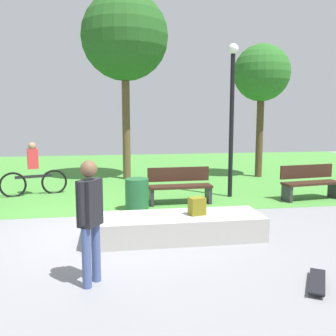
{
  "coord_description": "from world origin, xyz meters",
  "views": [
    {
      "loc": [
        0.02,
        -7.11,
        2.23
      ],
      "look_at": [
        1.18,
        0.16,
        1.18
      ],
      "focal_mm": 39.81,
      "sensor_mm": 36.0,
      "label": 1
    }
  ],
  "objects_px": {
    "skater_performing_trick": "(90,213)",
    "skateboard_by_ledge": "(317,281)",
    "tree_leaning_ash": "(262,74)",
    "tree_broad_elm": "(125,38)",
    "park_bench_by_oak": "(180,185)",
    "backpack_on_ledge": "(197,206)",
    "concrete_ledge": "(175,227)",
    "park_bench_center_lawn": "(310,181)",
    "lamp_post": "(232,105)",
    "trash_bin": "(137,195)",
    "cyclist_on_bicycle": "(33,173)"
  },
  "relations": [
    {
      "from": "skater_performing_trick",
      "to": "skateboard_by_ledge",
      "type": "relative_size",
      "value": 2.12
    },
    {
      "from": "tree_leaning_ash",
      "to": "tree_broad_elm",
      "type": "relative_size",
      "value": 0.75
    },
    {
      "from": "park_bench_by_oak",
      "to": "backpack_on_ledge",
      "type": "bearing_deg",
      "value": -94.09
    },
    {
      "from": "concrete_ledge",
      "to": "park_bench_center_lawn",
      "type": "height_order",
      "value": "park_bench_center_lawn"
    },
    {
      "from": "backpack_on_ledge",
      "to": "park_bench_by_oak",
      "type": "bearing_deg",
      "value": 70.8
    },
    {
      "from": "skater_performing_trick",
      "to": "tree_broad_elm",
      "type": "xyz_separation_m",
      "value": [
        0.86,
        8.23,
        3.84
      ]
    },
    {
      "from": "skateboard_by_ledge",
      "to": "lamp_post",
      "type": "relative_size",
      "value": 0.19
    },
    {
      "from": "tree_leaning_ash",
      "to": "lamp_post",
      "type": "xyz_separation_m",
      "value": [
        -2.1,
        -3.07,
        -1.16
      ]
    },
    {
      "from": "backpack_on_ledge",
      "to": "trash_bin",
      "type": "bearing_deg",
      "value": 98.49
    },
    {
      "from": "lamp_post",
      "to": "backpack_on_ledge",
      "type": "bearing_deg",
      "value": -117.77
    },
    {
      "from": "trash_bin",
      "to": "park_bench_center_lawn",
      "type": "bearing_deg",
      "value": 5.86
    },
    {
      "from": "skater_performing_trick",
      "to": "skateboard_by_ledge",
      "type": "bearing_deg",
      "value": -10.14
    },
    {
      "from": "backpack_on_ledge",
      "to": "tree_leaning_ash",
      "type": "bearing_deg",
      "value": 43.8
    },
    {
      "from": "lamp_post",
      "to": "cyclist_on_bicycle",
      "type": "xyz_separation_m",
      "value": [
        -5.37,
        1.05,
        -1.86
      ]
    },
    {
      "from": "concrete_ledge",
      "to": "tree_broad_elm",
      "type": "bearing_deg",
      "value": 94.82
    },
    {
      "from": "park_bench_by_oak",
      "to": "lamp_post",
      "type": "xyz_separation_m",
      "value": [
        1.52,
        0.57,
        2.01
      ]
    },
    {
      "from": "skateboard_by_ledge",
      "to": "cyclist_on_bicycle",
      "type": "relative_size",
      "value": 0.44
    },
    {
      "from": "tree_leaning_ash",
      "to": "park_bench_by_oak",
      "type": "bearing_deg",
      "value": -134.87
    },
    {
      "from": "trash_bin",
      "to": "skater_performing_trick",
      "type": "bearing_deg",
      "value": -103.18
    },
    {
      "from": "concrete_ledge",
      "to": "tree_broad_elm",
      "type": "relative_size",
      "value": 0.51
    },
    {
      "from": "skater_performing_trick",
      "to": "cyclist_on_bicycle",
      "type": "xyz_separation_m",
      "value": [
        -1.84,
        5.94,
        -0.33
      ]
    },
    {
      "from": "concrete_ledge",
      "to": "tree_leaning_ash",
      "type": "height_order",
      "value": "tree_leaning_ash"
    },
    {
      "from": "skater_performing_trick",
      "to": "trash_bin",
      "type": "height_order",
      "value": "skater_performing_trick"
    },
    {
      "from": "backpack_on_ledge",
      "to": "park_bench_by_oak",
      "type": "relative_size",
      "value": 0.2
    },
    {
      "from": "tree_broad_elm",
      "to": "cyclist_on_bicycle",
      "type": "bearing_deg",
      "value": -139.75
    },
    {
      "from": "park_bench_center_lawn",
      "to": "trash_bin",
      "type": "height_order",
      "value": "park_bench_center_lawn"
    },
    {
      "from": "park_bench_center_lawn",
      "to": "concrete_ledge",
      "type": "bearing_deg",
      "value": -147.7
    },
    {
      "from": "tree_leaning_ash",
      "to": "concrete_ledge",
      "type": "bearing_deg",
      "value": -123.75
    },
    {
      "from": "park_bench_by_oak",
      "to": "trash_bin",
      "type": "xyz_separation_m",
      "value": [
        -1.12,
        -0.55,
        -0.1
      ]
    },
    {
      "from": "skateboard_by_ledge",
      "to": "lamp_post",
      "type": "height_order",
      "value": "lamp_post"
    },
    {
      "from": "concrete_ledge",
      "to": "tree_leaning_ash",
      "type": "relative_size",
      "value": 0.68
    },
    {
      "from": "park_bench_center_lawn",
      "to": "lamp_post",
      "type": "distance_m",
      "value": 2.9
    },
    {
      "from": "skateboard_by_ledge",
      "to": "tree_broad_elm",
      "type": "bearing_deg",
      "value": 103.27
    },
    {
      "from": "lamp_post",
      "to": "skater_performing_trick",
      "type": "bearing_deg",
      "value": -125.81
    },
    {
      "from": "tree_broad_elm",
      "to": "cyclist_on_bicycle",
      "type": "xyz_separation_m",
      "value": [
        -2.71,
        -2.29,
        -4.17
      ]
    },
    {
      "from": "tree_leaning_ash",
      "to": "park_bench_center_lawn",
      "type": "bearing_deg",
      "value": -91.69
    },
    {
      "from": "park_bench_by_oak",
      "to": "trash_bin",
      "type": "distance_m",
      "value": 1.26
    },
    {
      "from": "skater_performing_trick",
      "to": "concrete_ledge",
      "type": "bearing_deg",
      "value": 49.47
    },
    {
      "from": "tree_broad_elm",
      "to": "lamp_post",
      "type": "distance_m",
      "value": 4.86
    },
    {
      "from": "tree_broad_elm",
      "to": "cyclist_on_bicycle",
      "type": "height_order",
      "value": "tree_broad_elm"
    },
    {
      "from": "park_bench_center_lawn",
      "to": "trash_bin",
      "type": "xyz_separation_m",
      "value": [
        -4.63,
        -0.48,
        -0.1
      ]
    },
    {
      "from": "tree_broad_elm",
      "to": "lamp_post",
      "type": "bearing_deg",
      "value": -51.38
    },
    {
      "from": "concrete_ledge",
      "to": "park_bench_by_oak",
      "type": "relative_size",
      "value": 1.98
    },
    {
      "from": "tree_leaning_ash",
      "to": "lamp_post",
      "type": "relative_size",
      "value": 1.15
    },
    {
      "from": "backpack_on_ledge",
      "to": "skater_performing_trick",
      "type": "distance_m",
      "value": 2.48
    },
    {
      "from": "tree_leaning_ash",
      "to": "trash_bin",
      "type": "height_order",
      "value": "tree_leaning_ash"
    },
    {
      "from": "skater_performing_trick",
      "to": "cyclist_on_bicycle",
      "type": "bearing_deg",
      "value": 107.24
    },
    {
      "from": "park_bench_center_lawn",
      "to": "trash_bin",
      "type": "distance_m",
      "value": 4.66
    },
    {
      "from": "skater_performing_trick",
      "to": "park_bench_center_lawn",
      "type": "relative_size",
      "value": 1.01
    },
    {
      "from": "concrete_ledge",
      "to": "skater_performing_trick",
      "type": "height_order",
      "value": "skater_performing_trick"
    }
  ]
}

